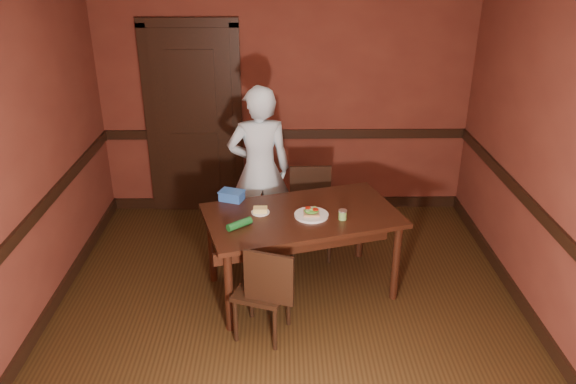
{
  "coord_description": "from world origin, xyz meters",
  "views": [
    {
      "loc": [
        -0.06,
        -3.69,
        2.88
      ],
      "look_at": [
        0.0,
        0.35,
        1.05
      ],
      "focal_mm": 35.0,
      "sensor_mm": 36.0,
      "label": 1
    }
  ],
  "objects_px": {
    "chair_far": "(310,215)",
    "dining_table": "(302,252)",
    "chair_near": "(262,289)",
    "cheese_saucer": "(260,211)",
    "sauce_jar": "(343,215)",
    "food_tub": "(232,196)",
    "person": "(260,170)",
    "sandwich_plate": "(311,214)"
  },
  "relations": [
    {
      "from": "chair_far",
      "to": "dining_table",
      "type": "bearing_deg",
      "value": -101.77
    },
    {
      "from": "chair_far",
      "to": "chair_near",
      "type": "bearing_deg",
      "value": -111.42
    },
    {
      "from": "chair_far",
      "to": "cheese_saucer",
      "type": "bearing_deg",
      "value": -129.73
    },
    {
      "from": "sauce_jar",
      "to": "cheese_saucer",
      "type": "bearing_deg",
      "value": 169.22
    },
    {
      "from": "food_tub",
      "to": "chair_far",
      "type": "bearing_deg",
      "value": 44.88
    },
    {
      "from": "person",
      "to": "cheese_saucer",
      "type": "bearing_deg",
      "value": 83.56
    },
    {
      "from": "chair_near",
      "to": "person",
      "type": "height_order",
      "value": "person"
    },
    {
      "from": "chair_near",
      "to": "sandwich_plate",
      "type": "distance_m",
      "value": 0.78
    },
    {
      "from": "dining_table",
      "to": "food_tub",
      "type": "bearing_deg",
      "value": 139.4
    },
    {
      "from": "chair_near",
      "to": "cheese_saucer",
      "type": "relative_size",
      "value": 5.25
    },
    {
      "from": "cheese_saucer",
      "to": "person",
      "type": "bearing_deg",
      "value": 92.24
    },
    {
      "from": "sandwich_plate",
      "to": "sauce_jar",
      "type": "distance_m",
      "value": 0.26
    },
    {
      "from": "food_tub",
      "to": "cheese_saucer",
      "type": "bearing_deg",
      "value": -24.45
    },
    {
      "from": "dining_table",
      "to": "cheese_saucer",
      "type": "height_order",
      "value": "cheese_saucer"
    },
    {
      "from": "dining_table",
      "to": "sauce_jar",
      "type": "bearing_deg",
      "value": -34.95
    },
    {
      "from": "sandwich_plate",
      "to": "food_tub",
      "type": "bearing_deg",
      "value": 154.79
    },
    {
      "from": "person",
      "to": "sauce_jar",
      "type": "distance_m",
      "value": 1.14
    },
    {
      "from": "person",
      "to": "sandwich_plate",
      "type": "distance_m",
      "value": 0.95
    },
    {
      "from": "chair_near",
      "to": "person",
      "type": "distance_m",
      "value": 1.45
    },
    {
      "from": "chair_far",
      "to": "person",
      "type": "xyz_separation_m",
      "value": [
        -0.49,
        0.17,
        0.4
      ]
    },
    {
      "from": "chair_near",
      "to": "food_tub",
      "type": "height_order",
      "value": "food_tub"
    },
    {
      "from": "dining_table",
      "to": "food_tub",
      "type": "distance_m",
      "value": 0.79
    },
    {
      "from": "dining_table",
      "to": "chair_far",
      "type": "bearing_deg",
      "value": 63.62
    },
    {
      "from": "sandwich_plate",
      "to": "cheese_saucer",
      "type": "bearing_deg",
      "value": 170.8
    },
    {
      "from": "chair_near",
      "to": "food_tub",
      "type": "xyz_separation_m",
      "value": [
        -0.29,
        0.89,
        0.39
      ]
    },
    {
      "from": "food_tub",
      "to": "dining_table",
      "type": "bearing_deg",
      "value": -4.18
    },
    {
      "from": "chair_far",
      "to": "person",
      "type": "bearing_deg",
      "value": 159.05
    },
    {
      "from": "sandwich_plate",
      "to": "cheese_saucer",
      "type": "height_order",
      "value": "sandwich_plate"
    },
    {
      "from": "dining_table",
      "to": "food_tub",
      "type": "height_order",
      "value": "food_tub"
    },
    {
      "from": "sauce_jar",
      "to": "chair_near",
      "type": "bearing_deg",
      "value": -142.82
    },
    {
      "from": "chair_far",
      "to": "cheese_saucer",
      "type": "xyz_separation_m",
      "value": [
        -0.46,
        -0.59,
        0.34
      ]
    },
    {
      "from": "person",
      "to": "food_tub",
      "type": "xyz_separation_m",
      "value": [
        -0.23,
        -0.5,
        -0.04
      ]
    },
    {
      "from": "cheese_saucer",
      "to": "food_tub",
      "type": "distance_m",
      "value": 0.37
    },
    {
      "from": "dining_table",
      "to": "sandwich_plate",
      "type": "relative_size",
      "value": 5.61
    },
    {
      "from": "dining_table",
      "to": "sauce_jar",
      "type": "xyz_separation_m",
      "value": [
        0.33,
        -0.11,
        0.42
      ]
    },
    {
      "from": "chair_near",
      "to": "sauce_jar",
      "type": "bearing_deg",
      "value": -123.37
    },
    {
      "from": "chair_far",
      "to": "sauce_jar",
      "type": "relative_size",
      "value": 10.41
    },
    {
      "from": "chair_far",
      "to": "cheese_saucer",
      "type": "relative_size",
      "value": 5.55
    },
    {
      "from": "chair_far",
      "to": "person",
      "type": "relative_size",
      "value": 0.52
    },
    {
      "from": "chair_near",
      "to": "cheese_saucer",
      "type": "distance_m",
      "value": 0.73
    },
    {
      "from": "chair_far",
      "to": "food_tub",
      "type": "bearing_deg",
      "value": -156.92
    },
    {
      "from": "sandwich_plate",
      "to": "person",
      "type": "bearing_deg",
      "value": 118.99
    }
  ]
}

